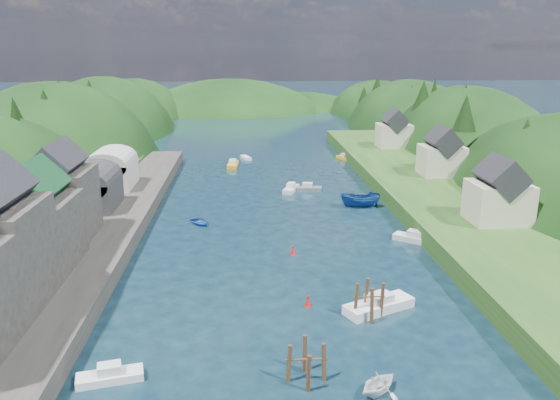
{
  "coord_description": "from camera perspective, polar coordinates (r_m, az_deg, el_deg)",
  "views": [
    {
      "loc": [
        -4.52,
        -41.66,
        23.72
      ],
      "look_at": [
        0.0,
        28.0,
        4.0
      ],
      "focal_mm": 35.0,
      "sensor_mm": 36.0,
      "label": 1
    }
  ],
  "objects": [
    {
      "name": "quay_left",
      "position": [
        68.54,
        -20.06,
        -4.59
      ],
      "size": [
        12.0,
        110.0,
        2.0
      ],
      "primitive_type": "cube",
      "color": "#2D2B28",
      "rests_on": "ground"
    },
    {
      "name": "moored_boats",
      "position": [
        74.89,
        4.04,
        -2.19
      ],
      "size": [
        36.57,
        88.61,
        2.45
      ],
      "color": "silver",
      "rests_on": "ground"
    },
    {
      "name": "boat_sheds",
      "position": [
        85.49,
        -18.19,
        2.52
      ],
      "size": [
        7.0,
        21.0,
        7.5
      ],
      "color": "#2D2D30",
      "rests_on": "quay_left"
    },
    {
      "name": "channel_buoy_near",
      "position": [
        52.48,
        2.94,
        -10.53
      ],
      "size": [
        0.7,
        0.7,
        1.1
      ],
      "color": "#AE110D",
      "rests_on": "ground"
    },
    {
      "name": "piling_cluster_far",
      "position": [
        50.71,
        9.26,
        -10.57
      ],
      "size": [
        2.84,
        2.68,
        3.93
      ],
      "color": "#382314",
      "rests_on": "ground"
    },
    {
      "name": "right_bank_cottages",
      "position": [
        97.34,
        15.93,
        4.59
      ],
      "size": [
        9.0,
        59.24,
        8.41
      ],
      "color": "beige",
      "rests_on": "terrace_right"
    },
    {
      "name": "channel_buoy_far",
      "position": [
        64.71,
        1.36,
        -5.28
      ],
      "size": [
        0.7,
        0.7,
        1.1
      ],
      "color": "#AE110D",
      "rests_on": "ground"
    },
    {
      "name": "terrace_right",
      "position": [
        89.7,
        15.63,
        0.64
      ],
      "size": [
        16.0,
        120.0,
        2.4
      ],
      "primitive_type": "cube",
      "color": "#234719",
      "rests_on": "ground"
    },
    {
      "name": "hillside_left",
      "position": [
        127.5,
        -22.09,
        0.17
      ],
      "size": [
        44.0,
        245.56,
        52.0
      ],
      "color": "black",
      "rests_on": "ground"
    },
    {
      "name": "far_hills",
      "position": [
        218.49,
        -2.17,
        6.67
      ],
      "size": [
        103.0,
        68.0,
        44.0
      ],
      "color": "black",
      "rests_on": "ground"
    },
    {
      "name": "quayside_buildings",
      "position": [
        55.2,
        -26.46,
        -3.48
      ],
      "size": [
        8.0,
        35.84,
        12.9
      ],
      "color": "#2D2B28",
      "rests_on": "quay_left"
    },
    {
      "name": "terrace_left_grass",
      "position": [
        70.77,
        -25.53,
        -4.35
      ],
      "size": [
        12.0,
        110.0,
        2.5
      ],
      "primitive_type": "cube",
      "color": "#234719",
      "rests_on": "ground"
    },
    {
      "name": "hill_trees",
      "position": [
        108.27,
        -1.2,
        9.09
      ],
      "size": [
        90.22,
        146.25,
        12.2
      ],
      "color": "black",
      "rests_on": "ground"
    },
    {
      "name": "piling_cluster_near",
      "position": [
        41.67,
        2.78,
        -16.96
      ],
      "size": [
        3.11,
        2.91,
        3.54
      ],
      "color": "#382314",
      "rests_on": "ground"
    },
    {
      "name": "hillside_right",
      "position": [
        130.5,
        18.71,
        1.12
      ],
      "size": [
        36.0,
        245.56,
        48.0
      ],
      "color": "black",
      "rests_on": "ground"
    },
    {
      "name": "ground",
      "position": [
        94.79,
        -0.86,
        1.28
      ],
      "size": [
        600.0,
        600.0,
        0.0
      ],
      "primitive_type": "plane",
      "color": "black",
      "rests_on": "ground"
    }
  ]
}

